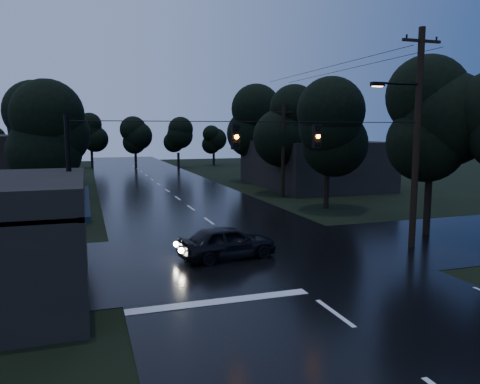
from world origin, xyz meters
TOP-DOWN VIEW (x-y plane):
  - main_road at (0.00, 30.00)m, footprint 12.00×120.00m
  - cross_street at (0.00, 12.00)m, footprint 60.00×9.00m
  - building_far_right at (14.00, 34.00)m, footprint 10.00×14.00m
  - building_far_left at (-14.00, 40.00)m, footprint 10.00×16.00m
  - utility_pole_main at (7.41, 11.00)m, footprint 3.50×0.30m
  - utility_pole_far at (8.30, 28.00)m, footprint 2.00×0.30m
  - anchor_pole_left at (-7.50, 11.00)m, footprint 0.18×0.18m
  - span_signals at (0.56, 10.99)m, footprint 15.00×0.37m
  - tree_corner_near at (10.00, 13.00)m, footprint 4.48×4.48m
  - tree_left_a at (-9.00, 22.00)m, footprint 3.92×3.92m
  - tree_left_b at (-9.60, 30.00)m, footprint 4.20×4.20m
  - tree_left_c at (-10.20, 40.00)m, footprint 4.48×4.48m
  - tree_right_a at (9.00, 22.00)m, footprint 4.20×4.20m
  - tree_right_b at (9.60, 30.00)m, footprint 4.48×4.48m
  - tree_right_c at (10.20, 40.00)m, footprint 4.76×4.76m
  - car at (-1.30, 11.86)m, footprint 4.40×2.24m

SIDE VIEW (x-z plane):
  - main_road at x=0.00m, z-range -0.01..0.01m
  - cross_street at x=0.00m, z-range -0.01..0.01m
  - car at x=-1.30m, z-range 0.00..1.44m
  - building_far_right at x=14.00m, z-range 0.00..4.40m
  - building_far_left at x=-14.00m, z-range 0.00..5.00m
  - anchor_pole_left at x=-7.50m, z-range 0.00..6.00m
  - utility_pole_far at x=8.30m, z-range 0.13..7.63m
  - tree_left_a at x=-9.00m, z-range 1.11..9.37m
  - span_signals at x=0.56m, z-range 4.69..5.80m
  - utility_pole_main at x=7.41m, z-range 0.26..10.26m
  - tree_left_b at x=-9.60m, z-range 1.19..10.04m
  - tree_right_a at x=9.00m, z-range 1.19..10.04m
  - tree_corner_near at x=10.00m, z-range 1.27..10.71m
  - tree_left_c at x=-10.20m, z-range 1.27..10.71m
  - tree_right_b at x=9.60m, z-range 1.27..10.71m
  - tree_right_c at x=10.20m, z-range 1.35..11.38m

